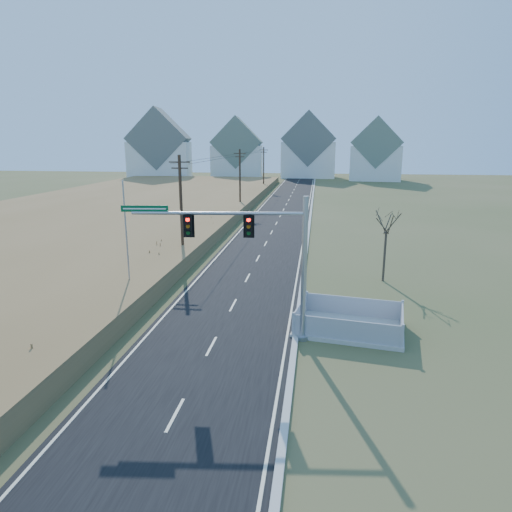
{
  "coord_description": "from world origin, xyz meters",
  "views": [
    {
      "loc": [
        5.06,
        -22.65,
        10.05
      ],
      "look_at": [
        1.51,
        3.6,
        3.4
      ],
      "focal_mm": 32.0,
      "sensor_mm": 36.0,
      "label": 1
    }
  ],
  "objects": [
    {
      "name": "condo_nw",
      "position": [
        -38.0,
        100.0,
        7.7
      ],
      "size": [
        17.69,
        13.38,
        19.05
      ],
      "rotation": [
        0.0,
        0.0,
        0.14
      ],
      "color": "white",
      "rests_on": "ground"
    },
    {
      "name": "utility_pole_far",
      "position": [
        -6.5,
        75.0,
        4.68
      ],
      "size": [
        1.8,
        0.26,
        9.0
      ],
      "color": "#422D1E",
      "rests_on": "ground"
    },
    {
      "name": "bare_tree",
      "position": [
        10.07,
        10.76,
        4.53
      ],
      "size": [
        2.12,
        2.12,
        5.62
      ],
      "color": "#4C3F33",
      "rests_on": "ground"
    },
    {
      "name": "traffic_signal_mast",
      "position": [
        2.62,
        -0.62,
        4.57
      ],
      "size": [
        9.37,
        1.31,
        7.49
      ],
      "rotation": [
        0.0,
        0.0,
        0.11
      ],
      "color": "#9EA0A5",
      "rests_on": "ground"
    },
    {
      "name": "condo_n",
      "position": [
        2.0,
        112.0,
        7.61
      ],
      "size": [
        15.27,
        10.2,
        18.54
      ],
      "color": "white",
      "rests_on": "ground"
    },
    {
      "name": "ground",
      "position": [
        0.0,
        0.0,
        0.0
      ],
      "size": [
        260.0,
        260.0,
        0.0
      ],
      "primitive_type": "plane",
      "color": "#444E26",
      "rests_on": "ground"
    },
    {
      "name": "utility_pole_mid",
      "position": [
        -6.5,
        45.0,
        4.68
      ],
      "size": [
        1.8,
        0.26,
        9.0
      ],
      "color": "#422D1E",
      "rests_on": "ground"
    },
    {
      "name": "utility_pole_near",
      "position": [
        -6.5,
        15.0,
        4.68
      ],
      "size": [
        1.8,
        0.26,
        9.0
      ],
      "color": "#422D1E",
      "rests_on": "ground"
    },
    {
      "name": "fence_enclosure",
      "position": [
        7.0,
        1.08,
        0.27
      ],
      "size": [
        6.32,
        4.82,
        1.31
      ],
      "rotation": [
        0.0,
        0.0,
        -0.16
      ],
      "color": "#B7B5AD",
      "rests_on": "ground"
    },
    {
      "name": "open_sign",
      "position": [
        4.5,
        0.69,
        0.33
      ],
      "size": [
        0.44,
        0.31,
        0.61
      ],
      "rotation": [
        0.0,
        0.0,
        -0.58
      ],
      "color": "white",
      "rests_on": "ground"
    },
    {
      "name": "condo_ne",
      "position": [
        20.0,
        104.0,
        6.84
      ],
      "size": [
        14.12,
        10.51,
        16.52
      ],
      "rotation": [
        0.0,
        0.0,
        -0.1
      ],
      "color": "white",
      "rests_on": "ground"
    },
    {
      "name": "reed_marsh",
      "position": [
        -24.0,
        40.0,
        0.65
      ],
      "size": [
        38.0,
        110.0,
        1.3
      ],
      "primitive_type": "cube",
      "color": "olive",
      "rests_on": "ground"
    },
    {
      "name": "flagpole",
      "position": [
        -7.0,
        4.58,
        3.09
      ],
      "size": [
        0.35,
        0.35,
        7.74
      ],
      "color": "#B7B5AD",
      "rests_on": "ground"
    },
    {
      "name": "curb",
      "position": [
        4.15,
        50.0,
        0.09
      ],
      "size": [
        0.3,
        180.0,
        0.18
      ],
      "primitive_type": "cube",
      "color": "#B2AFA8",
      "rests_on": "ground"
    },
    {
      "name": "condo_nnw",
      "position": [
        -18.0,
        108.0,
        6.94
      ],
      "size": [
        14.93,
        11.17,
        17.03
      ],
      "rotation": [
        0.0,
        0.0,
        0.07
      ],
      "color": "white",
      "rests_on": "ground"
    },
    {
      "name": "road",
      "position": [
        0.0,
        50.0,
        0.03
      ],
      "size": [
        8.0,
        180.0,
        0.06
      ],
      "primitive_type": "cube",
      "color": "black",
      "rests_on": "ground"
    }
  ]
}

